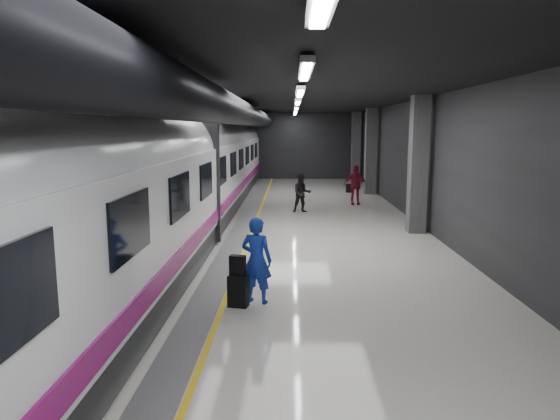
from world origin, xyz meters
TOP-DOWN VIEW (x-y plane):
  - ground at (0.00, 0.00)m, footprint 40.00×40.00m
  - platform_hall at (-0.29, 0.96)m, footprint 10.02×40.02m
  - train at (-3.25, -0.00)m, footprint 3.05×38.00m
  - traveler_main at (-0.31, -4.98)m, footprint 0.73×0.58m
  - suitcase_main at (-0.65, -5.22)m, footprint 0.42×0.32m
  - shoulder_bag at (-0.66, -5.21)m, footprint 0.33×0.23m
  - traveler_far_a at (0.82, 5.92)m, footprint 0.86×0.72m
  - traveler_far_b at (3.29, 8.16)m, footprint 1.08×0.49m
  - suitcase_far at (3.52, 12.49)m, footprint 0.34×0.24m

SIDE VIEW (x-z plane):
  - ground at x=0.00m, z-range 0.00..0.00m
  - suitcase_far at x=3.52m, z-range 0.00..0.46m
  - suitcase_main at x=-0.65m, z-range 0.00..0.62m
  - traveler_far_a at x=0.82m, z-range 0.00..1.60m
  - shoulder_bag at x=-0.66m, z-range 0.62..1.02m
  - traveler_main at x=-0.31m, z-range 0.00..1.73m
  - traveler_far_b at x=3.29m, z-range 0.00..1.81m
  - train at x=-3.25m, z-range 0.04..4.09m
  - platform_hall at x=-0.29m, z-range 1.28..5.79m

